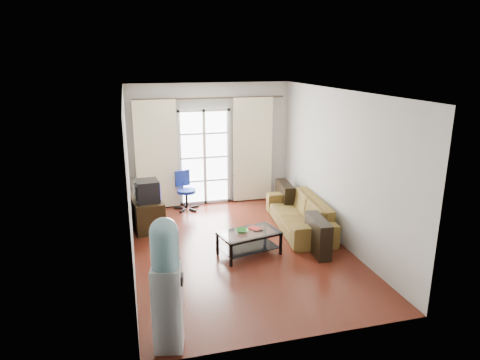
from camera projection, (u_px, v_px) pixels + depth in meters
name	position (u px, v px, depth m)	size (l,w,h in m)	color
floor	(240.00, 248.00, 7.48)	(5.20, 5.20, 0.00)	#5B2315
ceiling	(240.00, 91.00, 6.74)	(5.20, 5.20, 0.00)	white
wall_back	(210.00, 144.00, 9.52)	(3.60, 0.02, 2.70)	beige
wall_front	(300.00, 234.00, 4.69)	(3.60, 0.02, 2.70)	beige
wall_left	(129.00, 182.00, 6.67)	(0.02, 5.20, 2.70)	beige
wall_right	(339.00, 167.00, 7.55)	(0.02, 5.20, 2.70)	beige
french_door	(205.00, 157.00, 9.51)	(1.16, 0.06, 2.15)	white
curtain_rod	(210.00, 98.00, 9.15)	(0.04, 0.04, 3.30)	#4C3F2D
curtain_left	(157.00, 155.00, 9.16)	(0.90, 0.07, 2.35)	#FFFBCD
curtain_right	(253.00, 150.00, 9.69)	(0.90, 0.07, 2.35)	#FFFBCD
radiator	(246.00, 187.00, 9.91)	(0.64, 0.12, 0.64)	gray
sofa	(299.00, 213.00, 8.27)	(1.02, 2.19, 0.62)	olive
coffee_table	(249.00, 240.00, 7.18)	(1.10, 0.78, 0.40)	silver
bowl	(242.00, 231.00, 7.13)	(0.25, 0.25, 0.05)	green
book	(252.00, 230.00, 7.22)	(0.24, 0.26, 0.02)	#B41E16
remote	(258.00, 231.00, 7.18)	(0.15, 0.04, 0.02)	black
tv_stand	(148.00, 215.00, 8.25)	(0.53, 0.80, 0.58)	black
crt_tv	(146.00, 191.00, 8.07)	(0.49, 0.49, 0.41)	black
task_chair	(186.00, 198.00, 9.37)	(0.71, 0.71, 0.84)	black
water_cooler	(167.00, 282.00, 4.71)	(0.38, 0.38, 1.59)	silver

